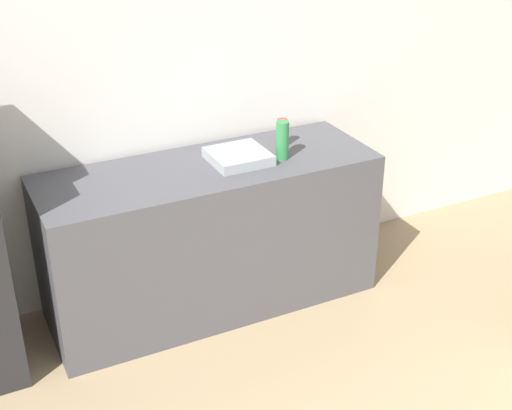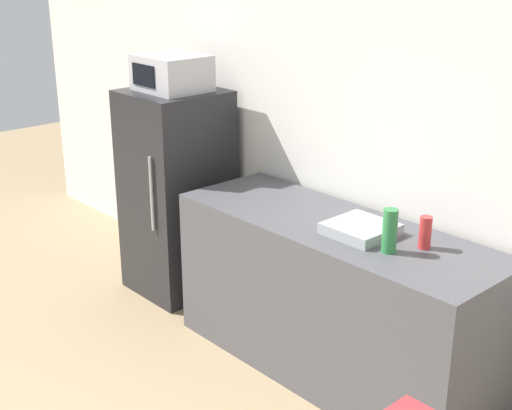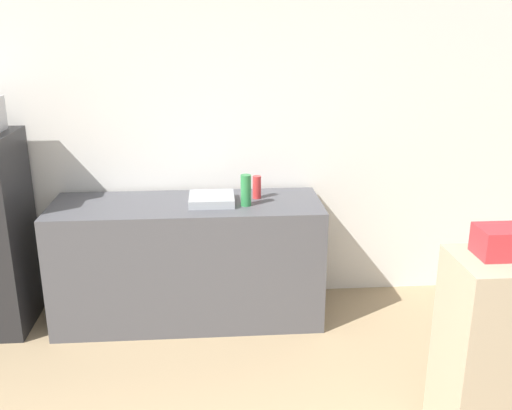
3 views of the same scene
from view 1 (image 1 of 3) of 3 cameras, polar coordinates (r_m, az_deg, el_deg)
wall_back at (r=4.39m, az=-5.52°, el=9.55°), size 8.00×0.06×2.60m
counter at (r=4.35m, az=-3.65°, el=-2.52°), size 2.00×0.69×0.93m
sink_basin at (r=4.19m, az=-1.42°, el=3.91°), size 0.33×0.33×0.06m
bottle_tall at (r=4.19m, az=2.13°, el=5.19°), size 0.08×0.08×0.23m
bottle_short at (r=4.39m, az=2.11°, el=5.80°), size 0.06×0.06×0.17m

